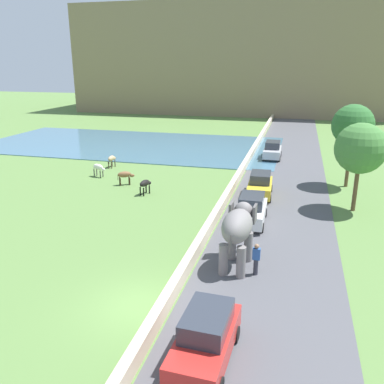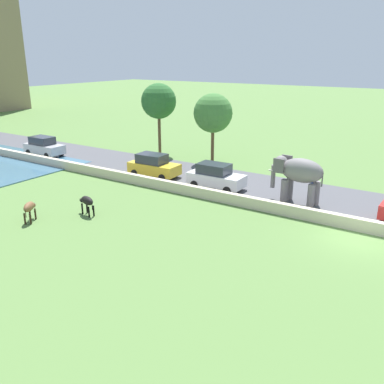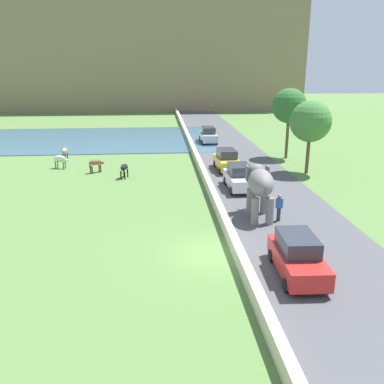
% 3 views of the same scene
% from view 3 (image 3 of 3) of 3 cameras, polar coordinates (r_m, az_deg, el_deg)
% --- Properties ---
extents(ground_plane, '(220.00, 220.00, 0.00)m').
position_cam_3_polar(ground_plane, '(19.85, 2.52, -8.53)').
color(ground_plane, '#567A3D').
extents(road_surface, '(7.00, 120.00, 0.06)m').
position_cam_3_polar(road_surface, '(39.38, 6.12, 4.57)').
color(road_surface, '#4C4C51').
rests_on(road_surface, ground).
extents(barrier_wall, '(0.40, 110.00, 0.71)m').
position_cam_3_polar(barrier_wall, '(36.84, 0.88, 4.30)').
color(barrier_wall, beige).
rests_on(barrier_wall, ground).
extents(lake, '(36.00, 18.00, 0.08)m').
position_cam_3_polar(lake, '(52.04, -17.77, 6.97)').
color(lake, '#426B84').
rests_on(lake, ground).
extents(hill_distant, '(64.00, 28.00, 20.26)m').
position_cam_3_polar(hill_distant, '(93.06, -7.38, 18.09)').
color(hill_distant, '#897556').
rests_on(hill_distant, ground).
extents(elephant, '(1.57, 3.51, 2.99)m').
position_cam_3_polar(elephant, '(23.87, 9.45, 1.00)').
color(elephant, slate).
rests_on(elephant, ground).
extents(person_beside_elephant, '(0.36, 0.22, 1.63)m').
position_cam_3_polar(person_beside_elephant, '(23.85, 12.04, -2.11)').
color(person_beside_elephant, '#33333D').
rests_on(person_beside_elephant, ground).
extents(car_yellow, '(1.92, 4.06, 1.80)m').
position_cam_3_polar(car_yellow, '(34.95, 4.87, 4.44)').
color(car_yellow, gold).
rests_on(car_yellow, ground).
extents(car_red, '(1.92, 4.07, 1.80)m').
position_cam_3_polar(car_red, '(18.10, 14.49, -8.63)').
color(car_red, red).
rests_on(car_red, ground).
extents(car_silver, '(1.82, 4.01, 1.80)m').
position_cam_3_polar(car_silver, '(47.62, 2.28, 7.93)').
color(car_silver, '#B7B7BC').
rests_on(car_silver, ground).
extents(car_white, '(1.83, 4.02, 1.80)m').
position_cam_3_polar(car_white, '(29.68, 6.62, 2.06)').
color(car_white, white).
rests_on(car_white, ground).
extents(cow_white, '(1.42, 0.79, 1.15)m').
position_cam_3_polar(cow_white, '(37.38, -17.86, 4.41)').
color(cow_white, silver).
rests_on(cow_white, ground).
extents(cow_tan, '(0.44, 1.39, 1.15)m').
position_cam_3_polar(cow_tan, '(40.70, -17.32, 5.46)').
color(cow_tan, tan).
rests_on(cow_tan, ground).
extents(cow_brown, '(1.34, 1.04, 1.15)m').
position_cam_3_polar(cow_brown, '(35.10, -13.25, 3.99)').
color(cow_brown, brown).
rests_on(cow_brown, ground).
extents(cow_black, '(0.69, 1.42, 1.15)m').
position_cam_3_polar(cow_black, '(32.93, -9.43, 3.35)').
color(cow_black, black).
rests_on(cow_black, ground).
extents(tree_near, '(3.33, 3.33, 5.97)m').
position_cam_3_polar(tree_near, '(34.65, 16.19, 9.42)').
color(tree_near, brown).
rests_on(tree_near, ground).
extents(tree_mid, '(3.24, 3.24, 6.61)m').
position_cam_3_polar(tree_mid, '(40.09, 13.41, 11.57)').
color(tree_mid, brown).
rests_on(tree_mid, ground).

